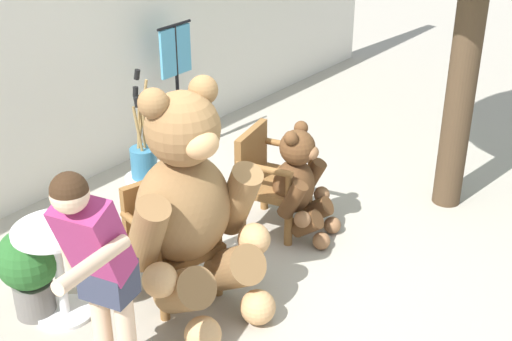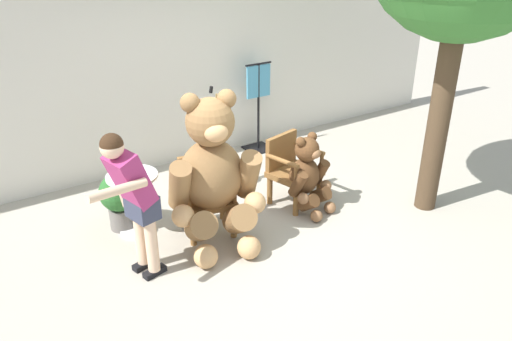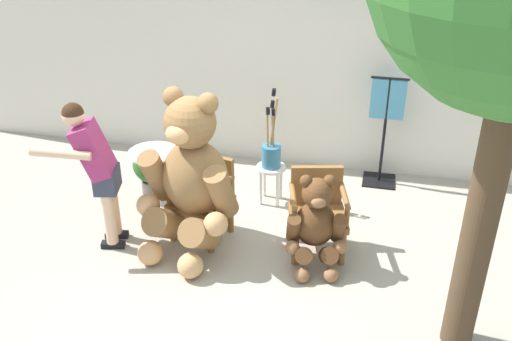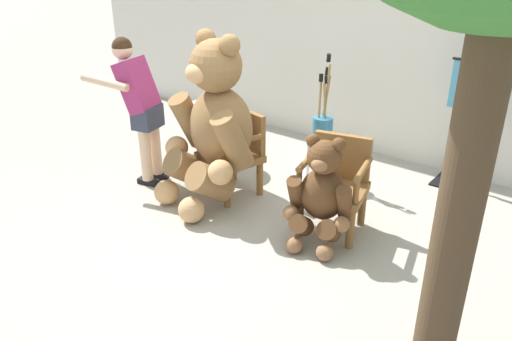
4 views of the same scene
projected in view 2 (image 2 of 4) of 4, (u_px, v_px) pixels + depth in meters
The scene contains 12 objects.
ground_plane at pixel (271, 229), 5.74m from camera, with size 60.00×60.00×0.00m, color #A8A091.
back_wall at pixel (174, 66), 6.94m from camera, with size 10.00×0.16×2.80m, color silver.
wooden_chair_left at pixel (206, 193), 5.57m from camera, with size 0.66×0.63×0.86m.
wooden_chair_right at pixel (291, 168), 6.16m from camera, with size 0.67×0.64×0.86m.
teddy_bear_large at pixel (213, 173), 5.19m from camera, with size 1.05×1.05×1.69m.
teddy_bear_small at pixel (308, 175), 5.94m from camera, with size 0.61×0.62×0.98m.
person_visitor at pixel (133, 194), 4.59m from camera, with size 0.72×0.60×1.56m.
white_stool at pixel (214, 164), 6.50m from camera, with size 0.34×0.34×0.46m.
brush_bucket at pixel (213, 144), 6.38m from camera, with size 0.22×0.22×0.94m.
round_side_table at pixel (134, 197), 5.52m from camera, with size 0.56×0.56×0.72m.
potted_plant at pixel (119, 197), 5.62m from camera, with size 0.44×0.44×0.68m.
clothing_display_stand at pixel (258, 105), 7.54m from camera, with size 0.44×0.40×1.36m.
Camera 2 is at (-2.80, -3.99, 3.11)m, focal length 35.00 mm.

